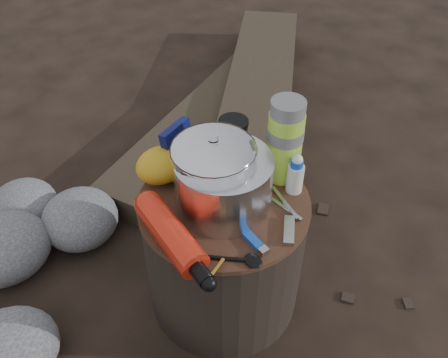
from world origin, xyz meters
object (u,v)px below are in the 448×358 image
fuel_bottle (171,234)px  stump (224,252)px  camping_pot (214,171)px  thermos (285,141)px  log_main (257,109)px  travel_mug (233,139)px

fuel_bottle → stump: bearing=16.3°
camping_pot → thermos: 0.21m
stump → log_main: bearing=48.3°
thermos → travel_mug: 0.16m
fuel_bottle → thermos: size_ratio=1.29×
log_main → camping_pot: (-0.63, -0.67, 0.43)m
stump → fuel_bottle: bearing=-163.1°
fuel_bottle → travel_mug: 0.36m
camping_pot → log_main: bearing=46.8°
fuel_bottle → travel_mug: travel_mug is taller
stump → log_main: (0.61, 0.68, -0.13)m
camping_pot → fuel_bottle: bearing=-156.4°
thermos → fuel_bottle: bearing=-170.9°
stump → camping_pot: bearing=141.5°
camping_pot → thermos: bearing=-3.1°
fuel_bottle → travel_mug: size_ratio=2.52×
log_main → fuel_bottle: 1.14m
stump → camping_pot: 0.30m
log_main → thermos: thermos is taller
log_main → travel_mug: (-0.49, -0.54, 0.39)m
stump → log_main: size_ratio=0.26×
camping_pot → fuel_bottle: (-0.16, -0.07, -0.06)m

